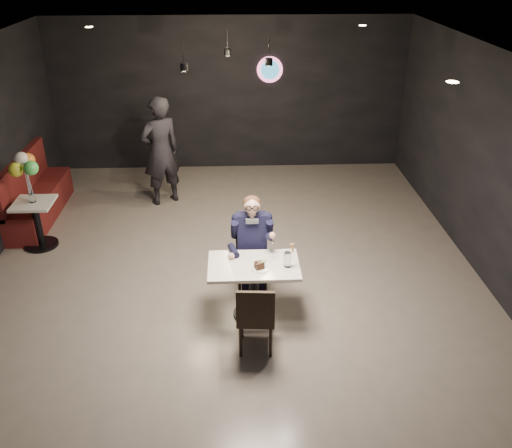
{
  "coord_description": "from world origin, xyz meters",
  "views": [
    {
      "loc": [
        0.06,
        -6.2,
        4.2
      ],
      "look_at": [
        0.33,
        -0.05,
        0.98
      ],
      "focal_mm": 38.0,
      "sensor_mm": 36.0,
      "label": 1
    }
  ],
  "objects_px": {
    "chair_far": "(252,261)",
    "balloon_vase": "(32,198)",
    "side_table": "(38,225)",
    "main_table": "(254,290)",
    "sundae_glass": "(287,260)",
    "passerby": "(161,151)",
    "booth_bench": "(36,188)",
    "seated_man": "(252,244)",
    "chair_near": "(256,315)"
  },
  "relations": [
    {
      "from": "seated_man",
      "to": "booth_bench",
      "type": "relative_size",
      "value": 0.67
    },
    {
      "from": "chair_near",
      "to": "side_table",
      "type": "bearing_deg",
      "value": 145.91
    },
    {
      "from": "passerby",
      "to": "balloon_vase",
      "type": "bearing_deg",
      "value": 10.51
    },
    {
      "from": "chair_far",
      "to": "side_table",
      "type": "height_order",
      "value": "chair_far"
    },
    {
      "from": "main_table",
      "to": "chair_near",
      "type": "bearing_deg",
      "value": -90.0
    },
    {
      "from": "sundae_glass",
      "to": "balloon_vase",
      "type": "distance_m",
      "value": 4.13
    },
    {
      "from": "booth_bench",
      "to": "passerby",
      "type": "distance_m",
      "value": 2.16
    },
    {
      "from": "chair_far",
      "to": "sundae_glass",
      "type": "bearing_deg",
      "value": -56.97
    },
    {
      "from": "sundae_glass",
      "to": "booth_bench",
      "type": "xyz_separation_m",
      "value": [
        -3.93,
        2.97,
        -0.31
      ]
    },
    {
      "from": "sundae_glass",
      "to": "balloon_vase",
      "type": "height_order",
      "value": "sundae_glass"
    },
    {
      "from": "balloon_vase",
      "to": "sundae_glass",
      "type": "bearing_deg",
      "value": -28.49
    },
    {
      "from": "chair_far",
      "to": "balloon_vase",
      "type": "distance_m",
      "value": 3.52
    },
    {
      "from": "booth_bench",
      "to": "side_table",
      "type": "xyz_separation_m",
      "value": [
        0.3,
        -1.0,
        -0.18
      ]
    },
    {
      "from": "booth_bench",
      "to": "passerby",
      "type": "bearing_deg",
      "value": 14.76
    },
    {
      "from": "chair_near",
      "to": "booth_bench",
      "type": "relative_size",
      "value": 0.43
    },
    {
      "from": "side_table",
      "to": "passerby",
      "type": "xyz_separation_m",
      "value": [
        1.75,
        1.54,
        0.6
      ]
    },
    {
      "from": "passerby",
      "to": "chair_near",
      "type": "bearing_deg",
      "value": 79.2
    },
    {
      "from": "seated_man",
      "to": "sundae_glass",
      "type": "bearing_deg",
      "value": -56.97
    },
    {
      "from": "seated_man",
      "to": "balloon_vase",
      "type": "xyz_separation_m",
      "value": [
        -3.23,
        1.35,
        0.1
      ]
    },
    {
      "from": "chair_near",
      "to": "seated_man",
      "type": "distance_m",
      "value": 1.19
    },
    {
      "from": "sundae_glass",
      "to": "seated_man",
      "type": "bearing_deg",
      "value": 123.03
    },
    {
      "from": "booth_bench",
      "to": "side_table",
      "type": "relative_size",
      "value": 2.98
    },
    {
      "from": "main_table",
      "to": "passerby",
      "type": "relative_size",
      "value": 0.57
    },
    {
      "from": "chair_far",
      "to": "sundae_glass",
      "type": "distance_m",
      "value": 0.83
    },
    {
      "from": "seated_man",
      "to": "chair_far",
      "type": "bearing_deg",
      "value": -90.0
    },
    {
      "from": "side_table",
      "to": "main_table",
      "type": "bearing_deg",
      "value": -30.53
    },
    {
      "from": "side_table",
      "to": "booth_bench",
      "type": "bearing_deg",
      "value": 106.7
    },
    {
      "from": "side_table",
      "to": "passerby",
      "type": "bearing_deg",
      "value": 41.39
    },
    {
      "from": "seated_man",
      "to": "booth_bench",
      "type": "distance_m",
      "value": 4.24
    },
    {
      "from": "side_table",
      "to": "balloon_vase",
      "type": "bearing_deg",
      "value": 0.0
    },
    {
      "from": "booth_bench",
      "to": "sundae_glass",
      "type": "bearing_deg",
      "value": -37.08
    },
    {
      "from": "sundae_glass",
      "to": "passerby",
      "type": "xyz_separation_m",
      "value": [
        -1.88,
        3.51,
        0.12
      ]
    },
    {
      "from": "balloon_vase",
      "to": "passerby",
      "type": "bearing_deg",
      "value": 41.39
    },
    {
      "from": "sundae_glass",
      "to": "booth_bench",
      "type": "distance_m",
      "value": 4.93
    },
    {
      "from": "booth_bench",
      "to": "side_table",
      "type": "bearing_deg",
      "value": -73.3
    },
    {
      "from": "chair_near",
      "to": "seated_man",
      "type": "height_order",
      "value": "seated_man"
    },
    {
      "from": "side_table",
      "to": "balloon_vase",
      "type": "height_order",
      "value": "balloon_vase"
    },
    {
      "from": "sundae_glass",
      "to": "balloon_vase",
      "type": "bearing_deg",
      "value": 151.51
    },
    {
      "from": "passerby",
      "to": "side_table",
      "type": "bearing_deg",
      "value": 10.51
    },
    {
      "from": "sundae_glass",
      "to": "main_table",
      "type": "bearing_deg",
      "value": 170.66
    },
    {
      "from": "chair_near",
      "to": "booth_bench",
      "type": "bearing_deg",
      "value": 138.93
    },
    {
      "from": "main_table",
      "to": "booth_bench",
      "type": "relative_size",
      "value": 0.51
    },
    {
      "from": "chair_far",
      "to": "balloon_vase",
      "type": "relative_size",
      "value": 6.48
    },
    {
      "from": "chair_near",
      "to": "seated_man",
      "type": "xyz_separation_m",
      "value": [
        0.0,
        1.16,
        0.26
      ]
    },
    {
      "from": "main_table",
      "to": "booth_bench",
      "type": "bearing_deg",
      "value": 140.55
    },
    {
      "from": "seated_man",
      "to": "balloon_vase",
      "type": "relative_size",
      "value": 10.14
    },
    {
      "from": "main_table",
      "to": "chair_near",
      "type": "distance_m",
      "value": 0.62
    },
    {
      "from": "chair_near",
      "to": "side_table",
      "type": "relative_size",
      "value": 1.27
    },
    {
      "from": "booth_bench",
      "to": "side_table",
      "type": "height_order",
      "value": "booth_bench"
    },
    {
      "from": "main_table",
      "to": "seated_man",
      "type": "bearing_deg",
      "value": 90.0
    }
  ]
}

